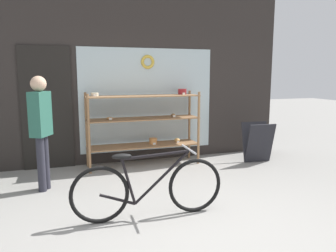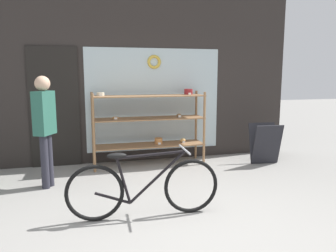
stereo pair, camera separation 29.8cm
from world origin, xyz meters
name	(u,v)px [view 1 (the left image)]	position (x,y,z in m)	size (l,w,h in m)	color
ground_plane	(199,225)	(0.00, 0.00, 0.00)	(30.00, 30.00, 0.00)	gray
storefront_facade	(134,79)	(-0.04, 2.90, 1.54)	(5.81, 0.13, 3.16)	#2D2826
display_case	(145,121)	(0.05, 2.53, 0.80)	(1.99, 0.49, 1.36)	#8E6642
bicycle	(149,188)	(-0.46, 0.37, 0.35)	(1.76, 0.46, 0.78)	black
sandwich_board	(258,142)	(2.09, 2.06, 0.37)	(0.54, 0.42, 0.73)	#232328
pedestrian	(41,124)	(-1.63, 1.71, 0.94)	(0.31, 0.37, 1.61)	#282833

